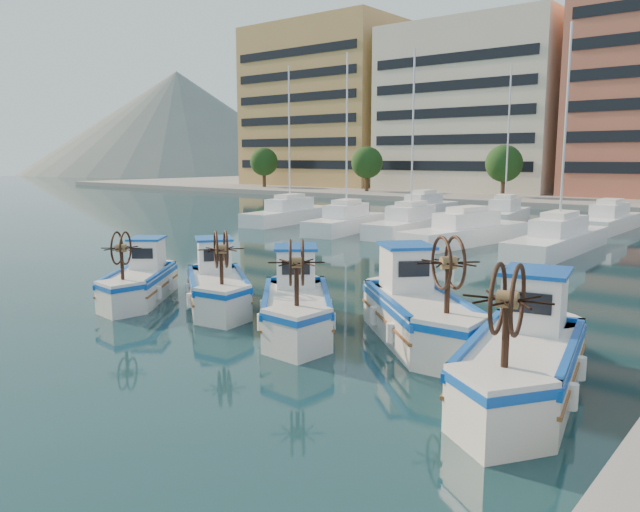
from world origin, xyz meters
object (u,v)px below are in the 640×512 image
at_px(fishing_boat_c, 296,302).
at_px(fishing_boat_e, 524,355).
at_px(fishing_boat_d, 418,308).
at_px(fishing_boat_a, 140,279).
at_px(fishing_boat_b, 217,284).

height_order(fishing_boat_c, fishing_boat_e, fishing_boat_e).
height_order(fishing_boat_c, fishing_boat_d, fishing_boat_d).
bearing_deg(fishing_boat_e, fishing_boat_a, 167.17).
bearing_deg(fishing_boat_a, fishing_boat_d, -27.24).
bearing_deg(fishing_boat_a, fishing_boat_c, -33.26).
xyz_separation_m(fishing_boat_d, fishing_boat_e, (3.77, -2.17, 0.00)).
relative_size(fishing_boat_c, fishing_boat_d, 0.93).
bearing_deg(fishing_boat_b, fishing_boat_c, -59.54).
relative_size(fishing_boat_b, fishing_boat_d, 0.91).
xyz_separation_m(fishing_boat_a, fishing_boat_d, (9.97, 1.87, 0.14)).
bearing_deg(fishing_boat_c, fishing_boat_d, -19.20).
xyz_separation_m(fishing_boat_b, fishing_boat_c, (3.89, -0.47, 0.03)).
height_order(fishing_boat_b, fishing_boat_c, fishing_boat_c).
height_order(fishing_boat_a, fishing_boat_e, fishing_boat_e).
distance_m(fishing_boat_c, fishing_boat_e, 7.06).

